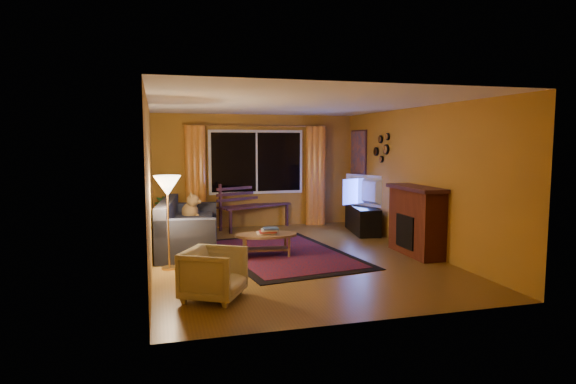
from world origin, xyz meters
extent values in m
cube|color=brown|center=(0.00, 0.00, -0.01)|extent=(4.50, 6.00, 0.02)
cube|color=white|center=(0.00, 0.00, 2.51)|extent=(4.50, 6.00, 0.02)
cube|color=#B77F2A|center=(0.00, 3.01, 1.25)|extent=(4.50, 0.02, 2.50)
cube|color=#B77F2A|center=(-2.26, 0.00, 1.25)|extent=(0.02, 6.00, 2.50)
cube|color=#B77F2A|center=(2.26, 0.00, 1.25)|extent=(0.02, 6.00, 2.50)
cube|color=black|center=(0.00, 2.94, 1.45)|extent=(2.00, 0.02, 1.30)
cylinder|color=#BF8C3F|center=(0.00, 2.90, 2.25)|extent=(3.20, 0.03, 0.03)
cylinder|color=orange|center=(-1.35, 2.88, 1.12)|extent=(0.36, 0.36, 2.24)
cylinder|color=orange|center=(1.35, 2.88, 1.12)|extent=(0.36, 0.36, 2.24)
cube|color=#381B22|center=(-0.09, 2.75, 0.25)|extent=(1.73, 1.13, 0.50)
imported|color=#235B1E|center=(-2.00, 2.30, 0.40)|extent=(0.54, 0.54, 0.81)
cube|color=#1E202E|center=(-1.62, 0.95, 0.44)|extent=(1.20, 2.29, 0.89)
imported|color=#C3BB91|center=(-1.51, -1.83, 0.34)|extent=(0.87, 0.88, 0.68)
cylinder|color=#BF8C3F|center=(-2.00, -0.26, 0.70)|extent=(0.29, 0.29, 1.39)
cube|color=maroon|center=(-0.11, 0.23, 0.01)|extent=(2.43, 3.40, 0.02)
cylinder|color=#93704B|center=(-0.42, 0.15, 0.19)|extent=(1.13, 1.13, 0.38)
cube|color=black|center=(2.00, 1.68, 0.28)|extent=(0.65, 1.38, 0.55)
imported|color=black|center=(2.00, 1.68, 0.88)|extent=(0.59, 1.10, 0.65)
cube|color=maroon|center=(2.05, -0.40, 0.55)|extent=(0.40, 1.20, 1.10)
cube|color=#CC5D27|center=(2.22, 2.45, 1.65)|extent=(0.04, 0.76, 0.96)
camera|label=1|loc=(-2.14, -7.54, 1.90)|focal=30.00mm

